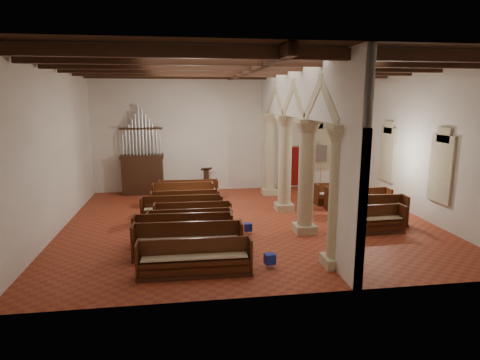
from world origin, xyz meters
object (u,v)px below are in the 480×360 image
nave_pew_0 (195,264)px  processional_banner (321,173)px  lectern (206,181)px  aisle_pew_0 (379,223)px  pipe_organ (143,167)px

nave_pew_0 → processional_banner: bearing=55.8°
processional_banner → nave_pew_0: processional_banner is taller
lectern → processional_banner: 6.15m
processional_banner → aisle_pew_0: 7.37m
pipe_organ → aisle_pew_0: 11.64m
nave_pew_0 → aisle_pew_0: nave_pew_0 is taller
processional_banner → nave_pew_0: 12.26m
lectern → aisle_pew_0: (5.78, -7.34, -0.21)m
pipe_organ → aisle_pew_0: bearing=-39.3°
processional_banner → aisle_pew_0: processional_banner is taller
aisle_pew_0 → nave_pew_0: bearing=-160.1°
lectern → nave_pew_0: 10.05m
nave_pew_0 → aisle_pew_0: size_ratio=1.75×
pipe_organ → nave_pew_0: pipe_organ is taller
nave_pew_0 → lectern: bearing=85.8°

